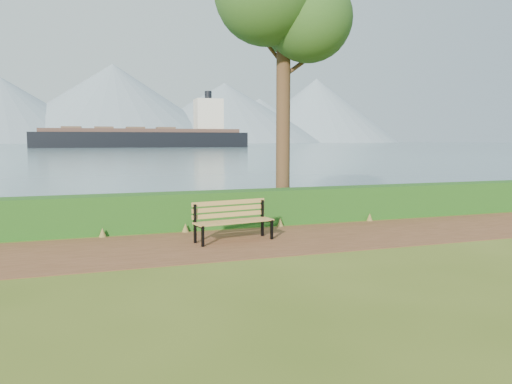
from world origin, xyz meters
name	(u,v)px	position (x,y,z in m)	size (l,w,h in m)	color
ground	(249,245)	(0.00, 0.00, 0.00)	(140.00, 140.00, 0.00)	#435719
path	(245,242)	(0.00, 0.30, 0.01)	(40.00, 3.40, 0.01)	#55341D
hedge	(220,209)	(0.00, 2.60, 0.50)	(32.00, 0.85, 1.00)	#154915
water	(91,144)	(0.00, 260.00, 0.01)	(700.00, 510.00, 0.00)	slate
mountains	(75,107)	(-9.17, 406.05, 27.70)	(585.00, 190.00, 70.00)	gray
bench	(232,218)	(-0.24, 0.58, 0.56)	(2.01, 0.87, 0.97)	black
cargo_ship	(151,138)	(16.56, 150.69, 2.99)	(66.43, 12.38, 20.08)	black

